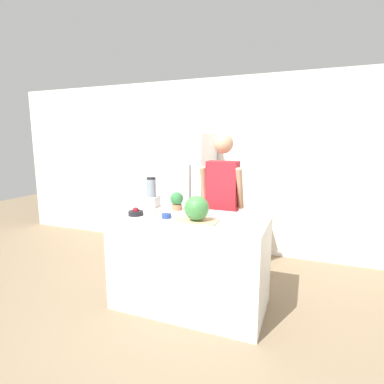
# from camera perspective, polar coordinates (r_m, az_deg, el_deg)

# --- Properties ---
(ground_plane) EXTENTS (14.00, 14.00, 0.00)m
(ground_plane) POSITION_cam_1_polar(r_m,az_deg,el_deg) (3.04, -3.26, -23.98)
(ground_plane) COLOR #7F6B51
(wall_back) EXTENTS (8.00, 0.06, 2.60)m
(wall_back) POSITION_cam_1_polar(r_m,az_deg,el_deg) (4.56, 7.78, 4.80)
(wall_back) COLOR white
(wall_back) RESTS_ON ground_plane
(counter_island) EXTENTS (1.51, 0.79, 0.94)m
(counter_island) POSITION_cam_1_polar(r_m,az_deg,el_deg) (3.14, -0.27, -13.13)
(counter_island) COLOR white
(counter_island) RESTS_ON ground_plane
(refrigerator) EXTENTS (0.79, 0.75, 1.78)m
(refrigerator) POSITION_cam_1_polar(r_m,az_deg,el_deg) (4.42, -1.57, -0.61)
(refrigerator) COLOR white
(refrigerator) RESTS_ON ground_plane
(person) EXTENTS (0.50, 0.28, 1.77)m
(person) POSITION_cam_1_polar(r_m,az_deg,el_deg) (3.63, 5.80, -2.36)
(person) COLOR gray
(person) RESTS_ON ground_plane
(cutting_board) EXTENTS (0.41, 0.23, 0.01)m
(cutting_board) POSITION_cam_1_polar(r_m,az_deg,el_deg) (2.84, 0.82, -5.48)
(cutting_board) COLOR tan
(cutting_board) RESTS_ON counter_island
(watermelon) EXTENTS (0.23, 0.23, 0.23)m
(watermelon) POSITION_cam_1_polar(r_m,az_deg,el_deg) (2.80, 0.89, -3.10)
(watermelon) COLOR #3D7F3D
(watermelon) RESTS_ON cutting_board
(bowl_cherries) EXTENTS (0.15, 0.15, 0.08)m
(bowl_cherries) POSITION_cam_1_polar(r_m,az_deg,el_deg) (3.11, -10.67, -3.86)
(bowl_cherries) COLOR black
(bowl_cherries) RESTS_ON counter_island
(bowl_cream) EXTENTS (0.12, 0.12, 0.10)m
(bowl_cream) POSITION_cam_1_polar(r_m,az_deg,el_deg) (3.07, -7.58, -3.79)
(bowl_cream) COLOR beige
(bowl_cream) RESTS_ON counter_island
(bowl_small_blue) EXTENTS (0.10, 0.10, 0.05)m
(bowl_small_blue) POSITION_cam_1_polar(r_m,az_deg,el_deg) (2.97, -4.91, -4.53)
(bowl_small_blue) COLOR navy
(bowl_small_blue) RESTS_ON counter_island
(blender) EXTENTS (0.15, 0.15, 0.35)m
(blender) POSITION_cam_1_polar(r_m,az_deg,el_deg) (3.45, -7.73, -0.51)
(blender) COLOR #B7B7BC
(blender) RESTS_ON counter_island
(potted_plant) EXTENTS (0.14, 0.14, 0.20)m
(potted_plant) POSITION_cam_1_polar(r_m,az_deg,el_deg) (3.28, -2.92, -1.62)
(potted_plant) COLOR #996647
(potted_plant) RESTS_ON counter_island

